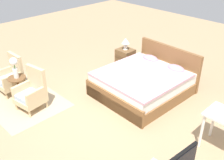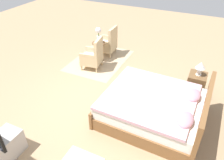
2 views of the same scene
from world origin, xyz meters
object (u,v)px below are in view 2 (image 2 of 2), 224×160
(nightstand, at_px, (196,85))
(table_lamp, at_px, (201,67))
(side_table, at_px, (99,50))
(armchair_by_window_right, at_px, (93,56))
(flower_vase, at_px, (98,34))
(bed, at_px, (155,108))
(armchair_by_window_left, at_px, (108,44))

(nightstand, relative_size, table_lamp, 1.77)
(side_table, relative_size, table_lamp, 1.79)
(side_table, height_order, table_lamp, table_lamp)
(armchair_by_window_right, xyz_separation_m, flower_vase, (-0.48, -0.07, 0.50))
(flower_vase, bearing_deg, armchair_by_window_right, 8.25)
(side_table, bearing_deg, bed, 51.45)
(flower_vase, xyz_separation_m, table_lamp, (0.57, 2.92, -0.09))
(bed, distance_m, side_table, 2.89)
(armchair_by_window_left, bearing_deg, table_lamp, 69.56)
(table_lamp, bearing_deg, flower_vase, -101.12)
(armchair_by_window_left, height_order, flower_vase, flower_vase)
(bed, bearing_deg, side_table, -128.55)
(armchair_by_window_right, height_order, table_lamp, armchair_by_window_right)
(side_table, height_order, nightstand, side_table)
(side_table, relative_size, flower_vase, 1.24)
(armchair_by_window_right, distance_m, table_lamp, 2.88)
(flower_vase, height_order, table_lamp, flower_vase)
(armchair_by_window_right, xyz_separation_m, nightstand, (0.10, 2.85, -0.09))
(armchair_by_window_left, bearing_deg, flower_vase, -8.15)
(bed, bearing_deg, flower_vase, -128.55)
(bed, distance_m, armchair_by_window_right, 2.56)
(armchair_by_window_left, bearing_deg, armchair_by_window_right, -0.04)
(bed, xyz_separation_m, armchair_by_window_right, (-1.32, -2.19, 0.08))
(armchair_by_window_right, relative_size, flower_vase, 1.93)
(armchair_by_window_left, bearing_deg, nightstand, 69.56)
(nightstand, height_order, table_lamp, table_lamp)
(armchair_by_window_right, height_order, nightstand, armchair_by_window_right)
(side_table, bearing_deg, flower_vase, -135.00)
(armchair_by_window_right, distance_m, nightstand, 2.85)
(bed, height_order, table_lamp, bed)
(flower_vase, height_order, nightstand, flower_vase)
(bed, bearing_deg, nightstand, 151.78)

